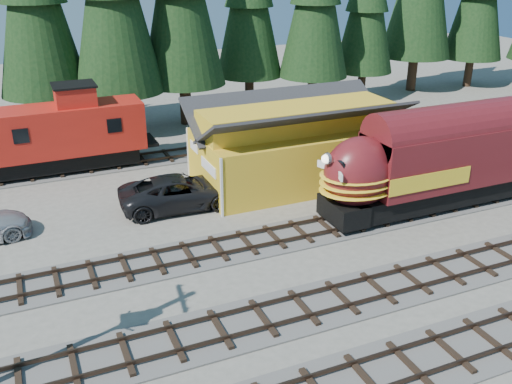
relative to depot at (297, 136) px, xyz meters
name	(u,v)px	position (x,y,z in m)	size (l,w,h in m)	color
ground	(396,258)	(0.00, -10.50, -2.96)	(120.00, 120.00, 0.00)	#6B665B
track_siding	(494,193)	(10.00, -6.50, -2.90)	(68.00, 3.20, 0.33)	#4C4947
track_spur	(113,164)	(-10.00, 7.50, -2.90)	(32.00, 3.20, 0.33)	#4C4947
depot	(297,136)	(0.00, 0.00, 0.00)	(12.80, 7.00, 5.30)	gold
locomotive	(447,162)	(6.05, -6.50, -0.37)	(16.38, 3.26, 4.45)	black
caboose	(64,133)	(-12.85, 7.50, -0.36)	(10.10, 2.93, 5.25)	black
pickup_truck_a	(180,192)	(-7.74, -0.88, -2.03)	(3.09, 6.71, 1.86)	black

